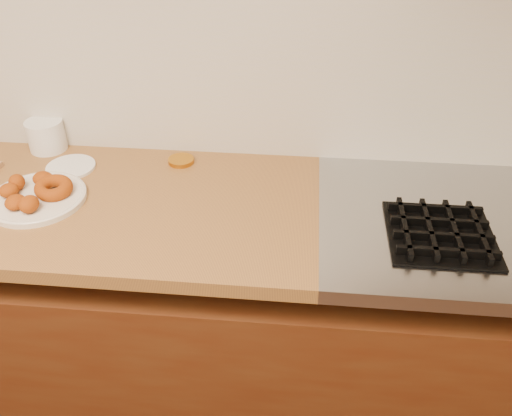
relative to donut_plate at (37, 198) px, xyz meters
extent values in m
cube|color=#B2A48B|center=(0.26, 0.34, 0.44)|extent=(4.00, 0.02, 2.70)
cube|color=#4A2711|center=(0.26, 0.03, -0.52)|extent=(3.60, 0.60, 0.77)
cube|color=#BCB6AA|center=(0.26, 0.33, 0.29)|extent=(3.60, 0.02, 0.60)
cube|color=black|center=(1.06, -0.05, 0.00)|extent=(0.26, 0.26, 0.01)
cube|color=black|center=(0.97, -0.05, 0.01)|extent=(0.01, 0.24, 0.02)
cube|color=black|center=(1.06, -0.14, 0.01)|extent=(0.24, 0.01, 0.02)
cube|color=black|center=(1.03, -0.05, 0.01)|extent=(0.01, 0.24, 0.02)
cube|color=black|center=(1.06, -0.08, 0.01)|extent=(0.24, 0.01, 0.02)
cube|color=black|center=(1.09, -0.05, 0.01)|extent=(0.01, 0.24, 0.02)
cube|color=black|center=(1.06, -0.02, 0.01)|extent=(0.24, 0.01, 0.02)
cube|color=black|center=(1.15, -0.05, 0.01)|extent=(0.01, 0.24, 0.02)
cube|color=black|center=(1.06, 0.04, 0.01)|extent=(0.24, 0.01, 0.02)
cylinder|color=silver|center=(0.00, 0.00, 0.00)|extent=(0.26, 0.26, 0.01)
torus|color=#9A3B09|center=(0.04, 0.02, 0.03)|extent=(0.15, 0.15, 0.05)
ellipsoid|color=#9A3B09|center=(-0.06, 0.03, 0.03)|extent=(0.05, 0.05, 0.04)
ellipsoid|color=#9A3B09|center=(-0.07, -0.01, 0.03)|extent=(0.07, 0.07, 0.04)
ellipsoid|color=#9A3B09|center=(-0.03, -0.06, 0.02)|extent=(0.06, 0.07, 0.03)
ellipsoid|color=#9A3B09|center=(0.02, -0.07, 0.03)|extent=(0.05, 0.06, 0.04)
ellipsoid|color=#9A3B09|center=(0.00, 0.06, 0.03)|extent=(0.08, 0.08, 0.04)
cylinder|color=silver|center=(-0.09, 0.29, 0.04)|extent=(0.14, 0.14, 0.10)
cylinder|color=white|center=(0.02, 0.18, 0.00)|extent=(0.17, 0.17, 0.01)
cylinder|color=#B9791B|center=(0.35, 0.24, 0.00)|extent=(0.09, 0.09, 0.01)
camera|label=1|loc=(0.71, -1.16, 0.82)|focal=38.00mm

